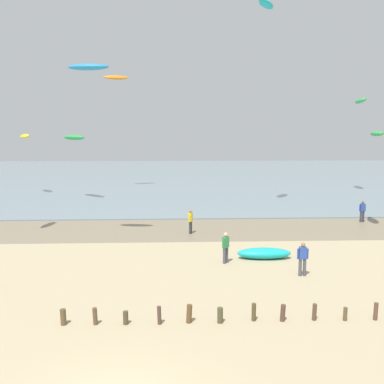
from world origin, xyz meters
name	(u,v)px	position (x,y,z in m)	size (l,w,h in m)	color
wet_sand_strip	(151,230)	(0.00, 21.14, 0.00)	(120.00, 7.32, 0.01)	#84755B
sea	(163,176)	(0.00, 59.80, 0.05)	(160.00, 70.00, 0.10)	gray
groyne_near	(254,314)	(4.68, 5.34, 0.31)	(15.59, 0.34, 0.71)	brown
person_nearest_camera	(362,211)	(16.59, 23.28, 0.92)	(0.56, 0.28, 1.71)	#383842
person_left_flank	(226,247)	(4.48, 12.82, 0.92)	(0.42, 0.44, 1.71)	#4C4C56
person_right_flank	(191,221)	(2.83, 19.89, 0.92)	(0.33, 0.54, 1.71)	#383842
person_far_down_beach	(303,258)	(8.05, 10.53, 0.92)	(0.57, 0.22, 1.71)	#4C4C56
grounded_kite	(264,253)	(6.76, 13.60, 0.30)	(3.04, 1.09, 0.61)	#19B2B7
kite_aloft_0	(25,136)	(-14.77, 39.30, 6.61)	(2.70, 0.86, 0.43)	yellow
kite_aloft_1	(74,137)	(-8.46, 35.19, 6.52)	(3.50, 1.12, 0.56)	green
kite_aloft_4	(266,4)	(9.76, 29.21, 18.04)	(3.00, 0.96, 0.48)	#19B2B7
kite_aloft_6	(361,101)	(22.79, 39.28, 10.56)	(3.29, 1.05, 0.53)	green
kite_aloft_7	(377,134)	(16.20, 20.69, 6.98)	(2.38, 0.76, 0.38)	green
kite_aloft_8	(88,67)	(-3.58, 17.93, 11.10)	(2.59, 0.83, 0.41)	#2384D1
kite_aloft_9	(116,77)	(-5.13, 43.48, 13.47)	(2.97, 0.95, 0.48)	orange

